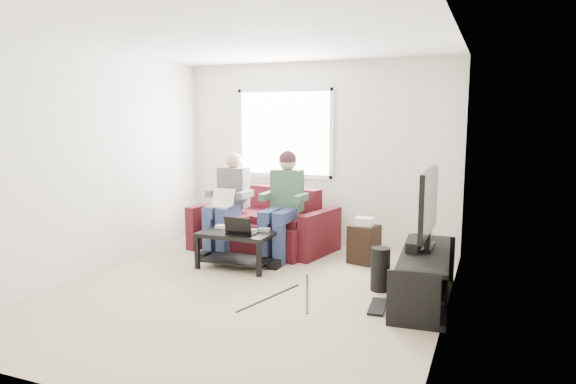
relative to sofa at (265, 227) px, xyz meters
The scene contains 26 objects.
floor 1.80m from the sofa, 71.36° to the right, with size 4.50×4.50×0.00m, color #C4B298.
ceiling 2.89m from the sofa, 71.36° to the right, with size 4.50×4.50×0.00m, color white.
wall_back 1.27m from the sofa, 45.32° to the left, with size 4.50×4.50×0.00m, color silver.
wall_front 4.09m from the sofa, 81.80° to the right, with size 4.50×4.50×0.00m, color silver.
wall_left 2.42m from the sofa, 130.52° to the right, with size 4.50×4.50×0.00m, color silver.
wall_right 3.22m from the sofa, 33.18° to the right, with size 4.50×4.50×0.00m, color silver.
window 1.40m from the sofa, 83.20° to the left, with size 1.48×0.04×1.28m.
sofa is the anchor object (origin of this frame).
person_left 0.67m from the sofa, 141.51° to the right, with size 0.40×0.71×1.35m.
person_right 0.70m from the sofa, 36.70° to the right, with size 0.40×0.71×1.40m.
laptop_silver 0.78m from the sofa, 127.11° to the right, with size 0.32×0.22×0.24m, color silver, non-canonical shape.
coffee_table 0.94m from the sofa, 86.83° to the right, with size 0.90×0.55×0.44m.
laptop_black 1.06m from the sofa, 80.40° to the right, with size 0.34×0.24×0.24m, color black, non-canonical shape.
controller_a 0.86m from the sofa, 105.63° to the right, with size 0.14×0.09×0.04m, color silver.
controller_b 0.77m from the sofa, 93.65° to the right, with size 0.14×0.09×0.04m, color black.
controller_c 0.87m from the sofa, 65.89° to the right, with size 0.14×0.09×0.04m, color gray.
tv_stand 2.66m from the sofa, 28.34° to the right, with size 0.57×1.56×0.51m.
tv 2.69m from the sofa, 26.43° to the right, with size 0.12×1.10×0.81m.
soundbar 2.51m from the sofa, 27.63° to the right, with size 0.12×0.50×0.10m, color black.
drink_cup 2.38m from the sofa, 15.41° to the right, with size 0.08×0.08×0.12m, color #9D6E43.
console_white 2.87m from the sofa, 35.40° to the right, with size 0.30×0.22×0.06m, color silver.
console_grey 2.53m from the sofa, 22.34° to the right, with size 0.34×0.26×0.08m, color gray.
console_black 2.68m from the sofa, 29.28° to the right, with size 0.38×0.30×0.07m, color black.
subwoofer 2.17m from the sofa, 30.95° to the right, with size 0.20×0.20×0.46m, color black.
keyboard_floor 2.56m from the sofa, 39.92° to the right, with size 0.15×0.45×0.02m, color black.
end_table 1.45m from the sofa, ahead, with size 0.33×0.33×0.58m.
Camera 1 is at (2.37, -4.68, 1.83)m, focal length 32.00 mm.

